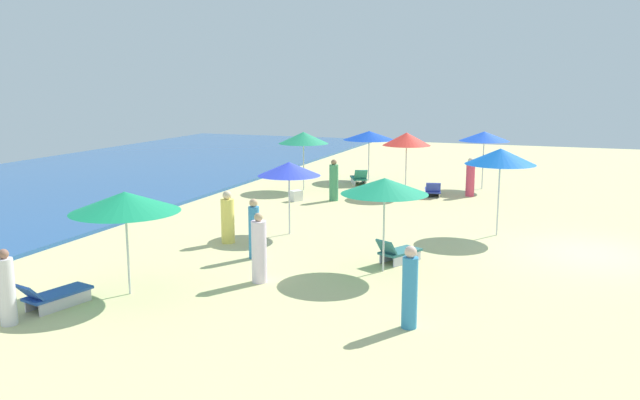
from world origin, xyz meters
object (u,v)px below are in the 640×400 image
(cooler_box_0, at_px, (296,196))
(umbrella_3, at_px, (125,202))
(umbrella_5, at_px, (484,136))
(beachgoer_1, at_px, (470,178))
(umbrella_6, at_px, (385,186))
(beachgoer_6, at_px, (228,219))
(lounge_chair_3_0, at_px, (54,295))
(lounge_chair_6_0, at_px, (398,252))
(lounge_chair_0_0, at_px, (433,190))
(beachgoer_2, at_px, (410,289))
(umbrella_2, at_px, (289,169))
(lounge_chair_1_0, at_px, (359,178))
(umbrella_7, at_px, (501,157))
(umbrella_0, at_px, (407,139))
(umbrella_4, at_px, (303,138))
(beachgoer_0, at_px, (334,181))
(beachgoer_5, at_px, (254,230))
(beachgoer_3, at_px, (7,290))
(beachgoer_4, at_px, (259,250))
(umbrella_1, at_px, (369,135))

(cooler_box_0, bearing_deg, umbrella_3, -146.92)
(umbrella_5, distance_m, beachgoer_1, 2.58)
(umbrella_6, distance_m, beachgoer_6, 5.37)
(beachgoer_6, bearing_deg, umbrella_6, -177.88)
(lounge_chair_3_0, height_order, umbrella_5, umbrella_5)
(lounge_chair_6_0, relative_size, beachgoer_6, 0.89)
(lounge_chair_0_0, relative_size, beachgoer_2, 0.92)
(umbrella_3, height_order, beachgoer_2, umbrella_3)
(umbrella_2, height_order, beachgoer_1, umbrella_2)
(lounge_chair_3_0, bearing_deg, umbrella_3, -113.03)
(lounge_chair_1_0, relative_size, umbrella_2, 0.68)
(lounge_chair_6_0, bearing_deg, umbrella_7, -90.50)
(lounge_chair_0_0, height_order, umbrella_7, umbrella_7)
(umbrella_0, height_order, cooler_box_0, umbrella_0)
(lounge_chair_6_0, distance_m, beachgoer_1, 10.62)
(umbrella_4, xyz_separation_m, cooler_box_0, (-2.56, -0.70, -2.05))
(umbrella_2, bearing_deg, umbrella_7, -70.98)
(umbrella_0, relative_size, umbrella_3, 1.08)
(umbrella_5, relative_size, beachgoer_2, 1.53)
(umbrella_5, distance_m, cooler_box_0, 8.81)
(umbrella_0, xyz_separation_m, beachgoer_0, (-2.19, 2.38, -1.56))
(lounge_chair_3_0, height_order, beachgoer_6, beachgoer_6)
(umbrella_3, relative_size, beachgoer_2, 1.47)
(umbrella_0, xyz_separation_m, beachgoer_5, (-10.87, 1.61, -1.55))
(lounge_chair_1_0, distance_m, beachgoer_2, 17.36)
(umbrella_0, bearing_deg, beachgoer_2, -166.62)
(lounge_chair_6_0, distance_m, beachgoer_6, 5.21)
(umbrella_0, xyz_separation_m, beachgoer_3, (-16.90, 4.00, -1.61))
(umbrella_0, height_order, umbrella_3, umbrella_0)
(beachgoer_4, height_order, beachgoer_6, beachgoer_4)
(umbrella_2, bearing_deg, beachgoer_2, -140.52)
(umbrella_4, xyz_separation_m, beachgoer_3, (-16.65, -0.44, -1.55))
(umbrella_4, bearing_deg, umbrella_6, -148.85)
(lounge_chair_0_0, xyz_separation_m, beachgoer_0, (-2.44, 3.47, 0.54))
(umbrella_2, bearing_deg, beachgoer_4, -165.26)
(umbrella_5, bearing_deg, umbrella_1, 83.62)
(beachgoer_2, height_order, beachgoer_3, beachgoer_2)
(beachgoer_5, xyz_separation_m, beachgoer_6, (1.23, 1.46, -0.06))
(umbrella_7, distance_m, beachgoer_0, 7.77)
(umbrella_5, distance_m, lounge_chair_6_0, 12.82)
(cooler_box_0, bearing_deg, umbrella_2, -130.45)
(umbrella_0, bearing_deg, umbrella_7, -144.21)
(umbrella_4, xyz_separation_m, beachgoer_4, (-12.47, -3.88, -1.48))
(umbrella_4, bearing_deg, lounge_chair_1_0, -39.45)
(beachgoer_2, xyz_separation_m, beachgoer_5, (3.44, 5.01, -0.00))
(umbrella_6, relative_size, beachgoer_3, 1.55)
(beachgoer_1, xyz_separation_m, cooler_box_0, (-3.49, 6.28, -0.53))
(beachgoer_6, bearing_deg, umbrella_0, -92.10)
(lounge_chair_1_0, bearing_deg, umbrella_2, 68.13)
(umbrella_7, height_order, beachgoer_4, umbrella_7)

